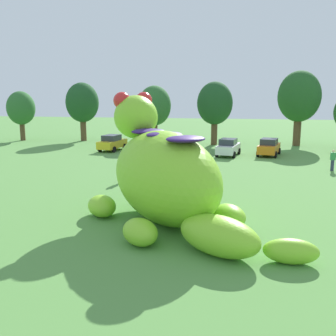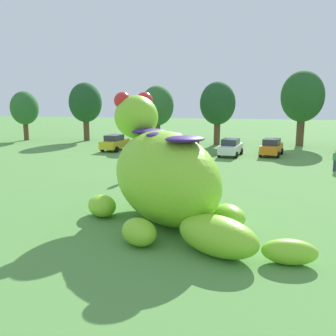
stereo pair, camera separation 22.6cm
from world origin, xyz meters
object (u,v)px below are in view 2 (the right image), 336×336
Objects in this scene: car_white at (231,147)px; car_orange at (272,147)px; giant_inflatable_creature at (165,176)px; car_yellow at (115,143)px; spectator_mid_field at (126,169)px; spectator_near_inflatable at (335,161)px; car_black at (187,145)px; car_red at (152,144)px; spectator_by_cars at (205,180)px.

car_white and car_orange have the same top height.
giant_inflatable_creature is 2.47× the size of car_orange.
spectator_mid_field is at bearing -68.69° from car_yellow.
car_white is at bearing 143.48° from spectator_near_inflatable.
car_yellow and car_white have the same top height.
car_yellow is (-9.97, 22.30, -1.42)m from giant_inflatable_creature.
giant_inflatable_creature is 21.11m from car_white.
car_yellow is 8.05m from car_black.
car_red is 13.81m from spectator_mid_field.
car_black is 2.51× the size of spectator_mid_field.
giant_inflatable_creature is at bearing -127.10° from spectator_near_inflatable.
car_black is at bearing -180.00° from car_orange.
car_orange is at bearing 121.91° from spectator_near_inflatable.
car_white reaches higher than spectator_near_inflatable.
car_white is 0.99× the size of car_orange.
giant_inflatable_creature reaches higher than spectator_near_inflatable.
car_white is 2.54× the size of spectator_near_inflatable.
car_black is at bearing 151.33° from spectator_near_inflatable.
car_orange is (12.26, -0.04, 0.00)m from car_red.
spectator_by_cars is at bearing 76.07° from giant_inflatable_creature.
car_orange reaches higher than spectator_mid_field.
car_red is 0.98× the size of car_white.
giant_inflatable_creature reaches higher than car_yellow.
car_red is (-5.63, 21.79, -1.42)m from giant_inflatable_creature.
car_white is 2.54× the size of spectator_by_cars.
giant_inflatable_creature is 21.88m from car_black.
giant_inflatable_creature is 6.33× the size of spectator_near_inflatable.
giant_inflatable_creature is 9.27m from spectator_mid_field.
spectator_by_cars is (-5.22, -16.06, -0.01)m from car_orange.
giant_inflatable_creature is at bearing -103.93° from spectator_by_cars.
car_orange is (4.03, 0.85, 0.00)m from car_white.
giant_inflatable_creature is at bearing -75.51° from car_red.
car_red is at bearing 104.49° from giant_inflatable_creature.
car_yellow is at bearing 173.28° from car_red.
car_red is 2.48× the size of spectator_by_cars.
spectator_mid_field is at bearing 118.76° from giant_inflatable_creature.
spectator_near_inflatable is at bearing -36.52° from car_white.
car_yellow is 0.99× the size of car_white.
car_red is 18.16m from spectator_near_inflatable.
car_white is 4.12m from car_orange.
giant_inflatable_creature is 2.55× the size of car_red.
spectator_mid_field is at bearing -156.89° from spectator_near_inflatable.
car_black is 2.51× the size of spectator_by_cars.
spectator_near_inflatable is at bearing -58.09° from car_orange.
car_white reaches higher than spectator_mid_field.
car_white is at bearing -6.35° from car_yellow.
car_orange is at bearing 11.92° from car_white.
car_yellow and car_black have the same top height.
car_yellow is 2.53× the size of spectator_near_inflatable.
car_red is at bearing 173.84° from car_white.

